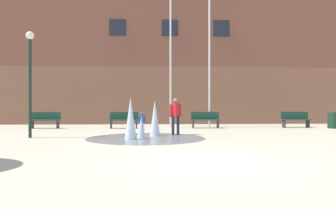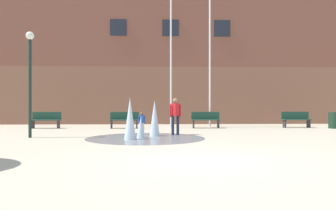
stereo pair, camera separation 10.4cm
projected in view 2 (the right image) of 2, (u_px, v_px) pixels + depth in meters
The scene contains 13 objects.
ground_plane at pixel (200, 161), 7.66m from camera, with size 100.00×100.00×0.00m, color #BCB299.
library_building at pixel (169, 66), 25.03m from camera, with size 36.00×6.05×8.62m.
splash_fountain at pixel (143, 123), 12.97m from camera, with size 4.67×4.67×1.59m.
park_bench_far_left at pixel (46, 120), 18.22m from camera, with size 1.60×0.44×0.91m.
park_bench_under_right_flagpole at pixel (124, 120), 18.21m from camera, with size 1.60×0.44×0.91m.
park_bench_near_trashcan at pixel (206, 120), 18.42m from camera, with size 1.60×0.44×0.91m.
park_bench_far_right at pixel (296, 119), 18.76m from camera, with size 1.60×0.44×0.91m.
child_running at pixel (142, 122), 14.29m from camera, with size 0.31×0.24×0.99m.
adult_watching at pixel (175, 113), 14.21m from camera, with size 0.50×0.39×1.59m.
flagpole_left at pixel (171, 45), 18.90m from camera, with size 0.80×0.10×8.97m.
flagpole_right at pixel (210, 49), 18.99m from camera, with size 0.80×0.10×8.55m.
lamp_post_left_lane at pixel (30, 69), 13.01m from camera, with size 0.32×0.32×4.22m.
trash_can at pixel (334, 120), 18.09m from camera, with size 0.56×0.56×0.90m, color #193323.
Camera 2 is at (-1.04, -7.62, 1.31)m, focal length 35.00 mm.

